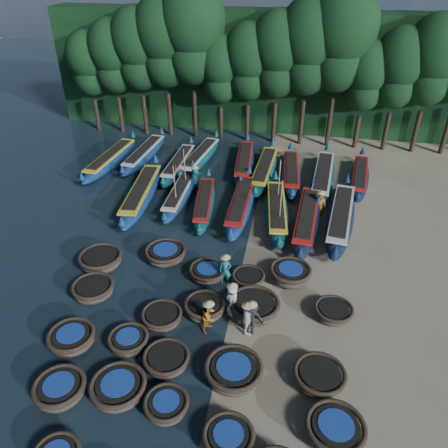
% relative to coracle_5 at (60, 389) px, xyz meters
% --- Properties ---
extents(ground, '(120.00, 120.00, 0.00)m').
position_rel_coracle_5_xyz_m(ground, '(5.63, 6.87, -0.44)').
color(ground, gray).
rests_on(ground, ground).
extents(foliage_wall, '(40.00, 3.00, 10.00)m').
position_rel_coracle_5_xyz_m(foliage_wall, '(5.63, 30.37, 4.56)').
color(foliage_wall, black).
rests_on(foliage_wall, ground).
extents(coracle_5, '(2.41, 2.41, 0.76)m').
position_rel_coracle_5_xyz_m(coracle_5, '(0.00, 0.00, 0.00)').
color(coracle_5, '#4F3F31').
rests_on(coracle_5, ground).
extents(coracle_6, '(2.68, 2.68, 0.72)m').
position_rel_coracle_5_xyz_m(coracle_6, '(2.15, 0.47, -0.02)').
color(coracle_6, '#4F3F31').
rests_on(coracle_6, ground).
extents(coracle_7, '(1.84, 1.84, 0.67)m').
position_rel_coracle_5_xyz_m(coracle_7, '(4.16, 0.10, -0.05)').
color(coracle_7, '#4F3F31').
rests_on(coracle_7, ground).
extents(coracle_8, '(1.84, 1.84, 0.70)m').
position_rel_coracle_5_xyz_m(coracle_8, '(6.61, -0.75, -0.03)').
color(coracle_8, '#4F3F31').
rests_on(coracle_8, ground).
extents(coracle_9, '(2.66, 2.66, 0.74)m').
position_rel_coracle_5_xyz_m(coracle_9, '(10.21, 0.21, -0.01)').
color(coracle_9, '#4F3F31').
rests_on(coracle_9, ground).
extents(coracle_10, '(2.24, 2.24, 0.76)m').
position_rel_coracle_5_xyz_m(coracle_10, '(-0.75, 2.44, -0.00)').
color(coracle_10, '#4F3F31').
rests_on(coracle_10, ground).
extents(coracle_11, '(1.95, 1.95, 0.67)m').
position_rel_coracle_5_xyz_m(coracle_11, '(1.67, 2.79, -0.05)').
color(coracle_11, '#4F3F31').
rests_on(coracle_11, ground).
extents(coracle_12, '(2.34, 2.34, 0.63)m').
position_rel_coracle_5_xyz_m(coracle_12, '(3.54, 2.15, -0.08)').
color(coracle_12, '#4F3F31').
rests_on(coracle_12, ground).
extents(coracle_13, '(2.35, 2.35, 0.77)m').
position_rel_coracle_5_xyz_m(coracle_13, '(6.34, 2.00, 0.00)').
color(coracle_13, '#4F3F31').
rests_on(coracle_13, ground).
extents(coracle_14, '(2.25, 2.25, 0.69)m').
position_rel_coracle_5_xyz_m(coracle_14, '(9.68, 2.39, -0.05)').
color(coracle_14, '#4F3F31').
rests_on(coracle_14, ground).
extents(coracle_15, '(2.44, 2.44, 0.72)m').
position_rel_coracle_5_xyz_m(coracle_15, '(-1.20, 5.57, -0.03)').
color(coracle_15, '#4F3F31').
rests_on(coracle_15, ground).
extents(coracle_16, '(2.27, 2.27, 0.65)m').
position_rel_coracle_5_xyz_m(coracle_16, '(2.64, 4.43, -0.07)').
color(coracle_16, '#4F3F31').
rests_on(coracle_16, ground).
extents(coracle_17, '(2.35, 2.35, 0.76)m').
position_rel_coracle_5_xyz_m(coracle_17, '(4.45, 5.29, -0.01)').
color(coracle_17, '#4F3F31').
rests_on(coracle_17, ground).
extents(coracle_18, '(2.42, 2.42, 0.82)m').
position_rel_coracle_5_xyz_m(coracle_18, '(6.69, 5.72, 0.03)').
color(coracle_18, '#4F3F31').
rests_on(coracle_18, ground).
extents(coracle_19, '(1.84, 1.84, 0.63)m').
position_rel_coracle_5_xyz_m(coracle_19, '(10.33, 6.17, -0.08)').
color(coracle_19, '#4F3F31').
rests_on(coracle_19, ground).
extents(coracle_20, '(2.55, 2.55, 0.79)m').
position_rel_coracle_5_xyz_m(coracle_20, '(-1.80, 7.81, 0.01)').
color(coracle_20, '#4F3F31').
rests_on(coracle_20, ground).
extents(coracle_21, '(2.57, 2.57, 0.74)m').
position_rel_coracle_5_xyz_m(coracle_21, '(1.45, 8.98, -0.01)').
color(coracle_21, '#4F3F31').
rests_on(coracle_21, ground).
extents(coracle_22, '(2.08, 2.08, 0.65)m').
position_rel_coracle_5_xyz_m(coracle_22, '(4.03, 7.92, -0.07)').
color(coracle_22, '#4F3F31').
rests_on(coracle_22, ground).
extents(coracle_23, '(1.78, 1.78, 0.64)m').
position_rel_coracle_5_xyz_m(coracle_23, '(6.15, 7.81, -0.08)').
color(coracle_23, '#4F3F31').
rests_on(coracle_23, ground).
extents(coracle_24, '(2.35, 2.35, 0.84)m').
position_rel_coracle_5_xyz_m(coracle_24, '(8.21, 8.41, 0.05)').
color(coracle_24, '#4F3F31').
rests_on(coracle_24, ground).
extents(long_boat_2, '(2.32, 9.03, 1.59)m').
position_rel_coracle_5_xyz_m(long_boat_2, '(-1.99, 14.86, 0.17)').
color(long_boat_2, navy).
rests_on(long_boat_2, ground).
extents(long_boat_3, '(1.38, 7.65, 3.25)m').
position_rel_coracle_5_xyz_m(long_boat_3, '(0.51, 15.49, 0.07)').
color(long_boat_3, navy).
rests_on(long_boat_3, ground).
extents(long_boat_4, '(2.23, 7.31, 1.30)m').
position_rel_coracle_5_xyz_m(long_boat_4, '(2.36, 14.56, 0.05)').
color(long_boat_4, '#0E4150').
rests_on(long_boat_4, ground).
extents(long_boat_5, '(1.48, 8.39, 1.48)m').
position_rel_coracle_5_xyz_m(long_boat_5, '(4.72, 14.68, 0.12)').
color(long_boat_5, navy).
rests_on(long_boat_5, ground).
extents(long_boat_6, '(2.31, 8.20, 3.50)m').
position_rel_coracle_5_xyz_m(long_boat_6, '(7.04, 14.35, 0.11)').
color(long_boat_6, '#0E4150').
rests_on(long_boat_6, ground).
extents(long_boat_7, '(2.09, 8.60, 1.52)m').
position_rel_coracle_5_xyz_m(long_boat_7, '(8.91, 13.66, 0.14)').
color(long_boat_7, '#0F203A').
rests_on(long_boat_7, ground).
extents(long_boat_8, '(2.65, 9.01, 1.60)m').
position_rel_coracle_5_xyz_m(long_boat_8, '(10.93, 14.16, 0.17)').
color(long_boat_8, '#0F203A').
rests_on(long_boat_8, ground).
extents(long_boat_9, '(2.24, 8.48, 1.50)m').
position_rel_coracle_5_xyz_m(long_boat_9, '(-6.16, 19.64, 0.13)').
color(long_boat_9, navy).
rests_on(long_boat_9, ground).
extents(long_boat_10, '(1.99, 8.08, 1.43)m').
position_rel_coracle_5_xyz_m(long_boat_10, '(-3.97, 21.13, 0.10)').
color(long_boat_10, navy).
rests_on(long_boat_10, ground).
extents(long_boat_11, '(1.53, 7.70, 1.36)m').
position_rel_coracle_5_xyz_m(long_boat_11, '(-0.82, 19.88, 0.08)').
color(long_boat_11, '#0E4150').
rests_on(long_boat_11, ground).
extents(long_boat_12, '(2.53, 8.02, 1.43)m').
position_rel_coracle_5_xyz_m(long_boat_12, '(0.50, 21.35, 0.10)').
color(long_boat_12, '#0E4150').
rests_on(long_boat_12, ground).
extents(long_boat_13, '(2.03, 8.19, 1.45)m').
position_rel_coracle_5_xyz_m(long_boat_13, '(4.04, 21.04, 0.11)').
color(long_boat_13, navy).
rests_on(long_boat_13, ground).
extents(long_boat_14, '(1.93, 8.47, 1.49)m').
position_rel_coracle_5_xyz_m(long_boat_14, '(5.70, 19.97, 0.13)').
color(long_boat_14, '#0E4150').
rests_on(long_boat_14, ground).
extents(long_boat_15, '(1.91, 7.95, 1.40)m').
position_rel_coracle_5_xyz_m(long_boat_15, '(7.64, 19.93, 0.09)').
color(long_boat_15, navy).
rests_on(long_boat_15, ground).
extents(long_boat_16, '(2.28, 9.02, 1.59)m').
position_rel_coracle_5_xyz_m(long_boat_16, '(9.91, 19.50, 0.16)').
color(long_boat_16, '#0E4150').
rests_on(long_boat_16, ground).
extents(long_boat_17, '(2.18, 7.58, 1.34)m').
position_rel_coracle_5_xyz_m(long_boat_17, '(12.51, 20.17, 0.07)').
color(long_boat_17, '#0F203A').
rests_on(long_boat_17, ground).
extents(fisherman_0, '(0.60, 0.88, 1.96)m').
position_rel_coracle_5_xyz_m(fisherman_0, '(5.69, 5.56, 0.49)').
color(fisherman_0, silver).
rests_on(fisherman_0, ground).
extents(fisherman_1, '(0.65, 0.52, 1.93)m').
position_rel_coracle_5_xyz_m(fisherman_1, '(4.99, 7.63, 0.52)').
color(fisherman_1, '#1B6275').
rests_on(fisherman_1, ground).
extents(fisherman_2, '(0.82, 0.92, 1.79)m').
position_rel_coracle_5_xyz_m(fisherman_2, '(4.84, 4.42, 0.41)').
color(fisherman_2, '#CA6E1B').
rests_on(fisherman_2, ground).
extents(fisherman_3, '(1.19, 0.73, 1.97)m').
position_rel_coracle_5_xyz_m(fisherman_3, '(6.68, 4.53, 0.48)').
color(fisherman_3, black).
rests_on(fisherman_3, ground).
extents(fisherman_4, '(0.52, 1.05, 1.92)m').
position_rel_coracle_5_xyz_m(fisherman_4, '(6.52, 4.48, 0.48)').
color(fisherman_4, silver).
rests_on(fisherman_4, ground).
extents(fisherman_5, '(0.58, 1.64, 1.95)m').
position_rel_coracle_5_xyz_m(fisherman_5, '(1.15, 17.13, 0.47)').
color(fisherman_5, '#1B6275').
rests_on(fisherman_5, ground).
extents(fisherman_6, '(0.88, 0.66, 1.82)m').
position_rel_coracle_5_xyz_m(fisherman_6, '(9.67, 15.31, 0.43)').
color(fisherman_6, '#CA6E1B').
rests_on(fisherman_6, ground).
extents(tree_0, '(3.68, 3.68, 8.68)m').
position_rel_coracle_5_xyz_m(tree_0, '(-10.37, 26.87, 5.53)').
color(tree_0, black).
rests_on(tree_0, ground).
extents(tree_1, '(4.09, 4.09, 9.65)m').
position_rel_coracle_5_xyz_m(tree_1, '(-8.07, 26.87, 6.20)').
color(tree_1, black).
rests_on(tree_1, ground).
extents(tree_2, '(4.51, 4.51, 10.63)m').
position_rel_coracle_5_xyz_m(tree_2, '(-5.77, 26.87, 6.88)').
color(tree_2, black).
rests_on(tree_2, ground).
extents(tree_3, '(4.92, 4.92, 11.60)m').
position_rel_coracle_5_xyz_m(tree_3, '(-3.47, 26.87, 7.56)').
color(tree_3, black).
rests_on(tree_3, ground).
extents(tree_4, '(5.34, 5.34, 12.58)m').
position_rel_coracle_5_xyz_m(tree_4, '(-1.17, 26.87, 8.23)').
color(tree_4, black).
rests_on(tree_4, ground).
extents(tree_5, '(3.68, 3.68, 8.68)m').
position_rel_coracle_5_xyz_m(tree_5, '(1.13, 26.87, 5.53)').
color(tree_5, black).
rests_on(tree_5, ground).
extents(tree_6, '(4.09, 4.09, 9.65)m').
position_rel_coracle_5_xyz_m(tree_6, '(3.43, 26.87, 6.20)').
color(tree_6, black).
rests_on(tree_6, ground).
extents(tree_7, '(4.51, 4.51, 10.63)m').
position_rel_coracle_5_xyz_m(tree_7, '(5.73, 26.87, 6.88)').
color(tree_7, black).
rests_on(tree_7, ground).
extents(tree_8, '(4.92, 4.92, 11.60)m').
position_rel_coracle_5_xyz_m(tree_8, '(8.03, 26.87, 7.56)').
color(tree_8, black).
rests_on(tree_8, ground).
extents(tree_9, '(5.34, 5.34, 12.58)m').
position_rel_coracle_5_xyz_m(tree_9, '(10.33, 26.87, 8.23)').
color(tree_9, black).
rests_on(tree_9, ground).
extents(tree_10, '(3.68, 3.68, 8.68)m').
position_rel_coracle_5_xyz_m(tree_10, '(12.63, 26.87, 5.53)').
color(tree_10, black).
rests_on(tree_10, ground).
extents(tree_11, '(4.09, 4.09, 9.65)m').
position_rel_coracle_5_xyz_m(tree_11, '(14.93, 26.87, 6.20)').
color(tree_11, black).
rests_on(tree_11, ground).
extents(tree_12, '(4.51, 4.51, 10.63)m').
position_rel_coracle_5_xyz_m(tree_12, '(17.23, 26.87, 6.88)').
color(tree_12, black).
rests_on(tree_12, ground).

